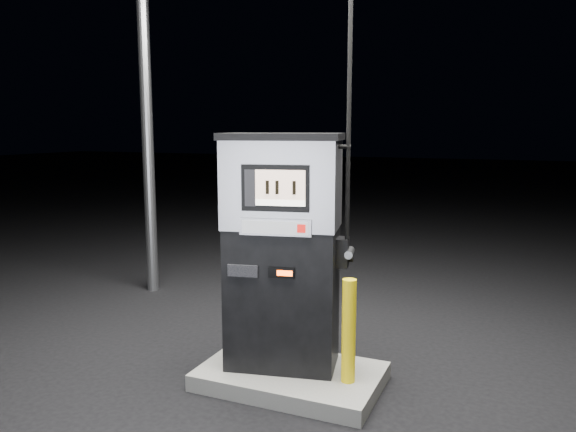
% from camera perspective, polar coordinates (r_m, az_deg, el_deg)
% --- Properties ---
extents(ground, '(80.00, 80.00, 0.00)m').
position_cam_1_polar(ground, '(5.32, 0.30, -16.71)').
color(ground, black).
rests_on(ground, ground).
extents(pump_island, '(1.60, 1.00, 0.15)m').
position_cam_1_polar(pump_island, '(5.29, 0.30, -15.98)').
color(pump_island, slate).
rests_on(pump_island, ground).
extents(fuel_dispenser, '(1.22, 0.83, 4.37)m').
position_cam_1_polar(fuel_dispenser, '(5.02, -0.52, -3.38)').
color(fuel_dispenser, black).
rests_on(fuel_dispenser, pump_island).
extents(bollard_left, '(0.15, 0.15, 0.87)m').
position_cam_1_polar(bollard_left, '(5.38, -4.89, -9.73)').
color(bollard_left, yellow).
rests_on(bollard_left, pump_island).
extents(bollard_right, '(0.13, 0.13, 0.90)m').
position_cam_1_polar(bollard_right, '(4.88, 6.19, -11.54)').
color(bollard_right, yellow).
rests_on(bollard_right, pump_island).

